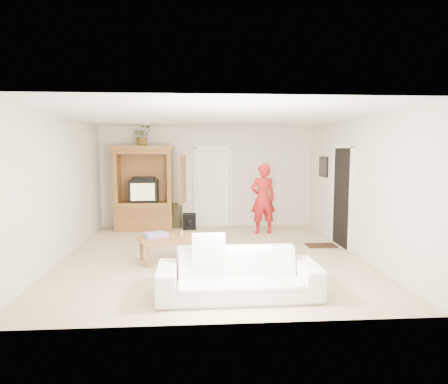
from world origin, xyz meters
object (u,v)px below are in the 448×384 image
object	(u,v)px
sofa	(238,274)
coffee_table	(173,240)
armoire	(145,194)
man	(263,199)

from	to	relation	value
sofa	coffee_table	bearing A→B (deg)	117.42
sofa	coffee_table	world-z (taller)	sofa
armoire	man	size ratio (longest dim) A/B	1.26
man	sofa	size ratio (longest dim) A/B	0.76
armoire	sofa	xyz separation A→B (m)	(1.84, -4.81, -0.59)
sofa	armoire	bearing A→B (deg)	110.13
armoire	sofa	bearing A→B (deg)	-69.09
man	coffee_table	xyz separation A→B (m)	(-2.03, -2.27, -0.46)
armoire	coffee_table	size ratio (longest dim) A/B	1.59
coffee_table	man	bearing A→B (deg)	28.68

